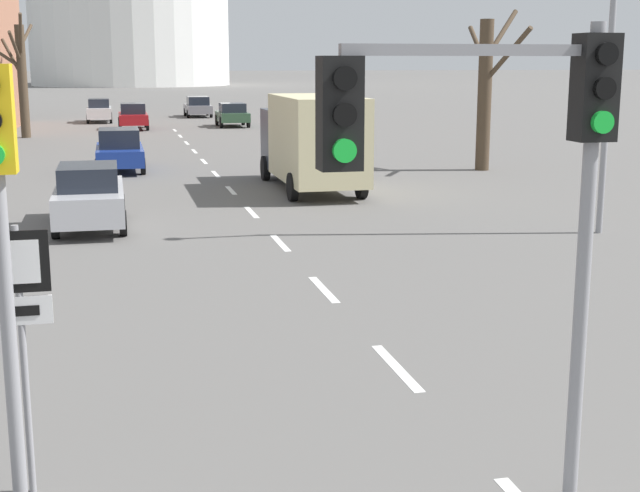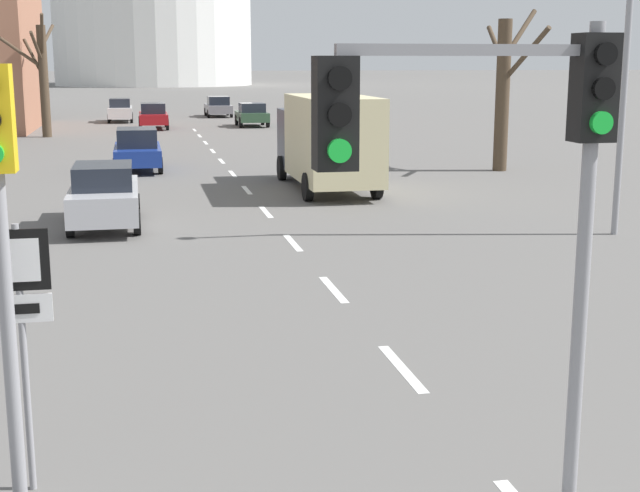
{
  "view_description": "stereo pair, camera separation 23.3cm",
  "coord_description": "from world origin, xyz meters",
  "px_view_note": "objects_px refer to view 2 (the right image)",
  "views": [
    {
      "loc": [
        -3.75,
        -2.06,
        4.24
      ],
      "look_at": [
        -1.69,
        6.8,
        2.34
      ],
      "focal_mm": 50.0,
      "sensor_mm": 36.0,
      "label": 1
    },
    {
      "loc": [
        -3.52,
        -2.11,
        4.24
      ],
      "look_at": [
        -1.69,
        6.8,
        2.34
      ],
      "focal_mm": 50.0,
      "sensor_mm": 36.0,
      "label": 2
    }
  ],
  "objects_px": {
    "sedan_far_right": "(153,116)",
    "sedan_near_right": "(252,114)",
    "traffic_signal_centre_tall": "(502,148)",
    "sedan_mid_centre": "(218,106)",
    "sedan_near_left": "(104,195)",
    "route_sign_post": "(21,311)",
    "sedan_distant_centre": "(137,149)",
    "sedan_far_left": "(120,110)",
    "street_lamp_right": "(613,6)",
    "delivery_truck": "(327,139)"
  },
  "relations": [
    {
      "from": "street_lamp_right",
      "to": "sedan_mid_centre",
      "type": "distance_m",
      "value": 50.51
    },
    {
      "from": "sedan_near_left",
      "to": "sedan_far_left",
      "type": "bearing_deg",
      "value": 90.3
    },
    {
      "from": "route_sign_post",
      "to": "street_lamp_right",
      "type": "xyz_separation_m",
      "value": [
        12.31,
        11.19,
        3.65
      ]
    },
    {
      "from": "traffic_signal_centre_tall",
      "to": "sedan_distant_centre",
      "type": "distance_m",
      "value": 28.65
    },
    {
      "from": "route_sign_post",
      "to": "sedan_near_left",
      "type": "distance_m",
      "value": 14.86
    },
    {
      "from": "route_sign_post",
      "to": "sedan_mid_centre",
      "type": "height_order",
      "value": "route_sign_post"
    },
    {
      "from": "sedan_near_left",
      "to": "sedan_near_right",
      "type": "relative_size",
      "value": 1.15
    },
    {
      "from": "traffic_signal_centre_tall",
      "to": "sedan_far_right",
      "type": "distance_m",
      "value": 50.68
    },
    {
      "from": "traffic_signal_centre_tall",
      "to": "sedan_far_left",
      "type": "bearing_deg",
      "value": 94.25
    },
    {
      "from": "route_sign_post",
      "to": "sedan_far_left",
      "type": "relative_size",
      "value": 0.62
    },
    {
      "from": "sedan_mid_centre",
      "to": "sedan_far_left",
      "type": "distance_m",
      "value": 8.78
    },
    {
      "from": "sedan_far_right",
      "to": "sedan_near_right",
      "type": "bearing_deg",
      "value": 7.6
    },
    {
      "from": "traffic_signal_centre_tall",
      "to": "sedan_mid_centre",
      "type": "xyz_separation_m",
      "value": [
        3.07,
        62.53,
        -2.7
      ]
    },
    {
      "from": "street_lamp_right",
      "to": "sedan_far_right",
      "type": "xyz_separation_m",
      "value": [
        -10.1,
        38.08,
        -4.67
      ]
    },
    {
      "from": "street_lamp_right",
      "to": "sedan_far_left",
      "type": "height_order",
      "value": "street_lamp_right"
    },
    {
      "from": "traffic_signal_centre_tall",
      "to": "sedan_near_left",
      "type": "height_order",
      "value": "traffic_signal_centre_tall"
    },
    {
      "from": "sedan_distant_centre",
      "to": "delivery_truck",
      "type": "bearing_deg",
      "value": -47.72
    },
    {
      "from": "sedan_far_left",
      "to": "delivery_truck",
      "type": "bearing_deg",
      "value": -78.61
    },
    {
      "from": "sedan_far_left",
      "to": "sedan_far_right",
      "type": "xyz_separation_m",
      "value": [
        2.15,
        -7.17,
        0.01
      ]
    },
    {
      "from": "sedan_far_right",
      "to": "sedan_distant_centre",
      "type": "height_order",
      "value": "sedan_distant_centre"
    },
    {
      "from": "sedan_far_left",
      "to": "street_lamp_right",
      "type": "bearing_deg",
      "value": -74.84
    },
    {
      "from": "street_lamp_right",
      "to": "sedan_distant_centre",
      "type": "height_order",
      "value": "street_lamp_right"
    },
    {
      "from": "sedan_near_left",
      "to": "sedan_far_left",
      "type": "relative_size",
      "value": 1.02
    },
    {
      "from": "sedan_mid_centre",
      "to": "delivery_truck",
      "type": "xyz_separation_m",
      "value": [
        -0.06,
        -40.99,
        0.92
      ]
    },
    {
      "from": "sedan_far_left",
      "to": "sedan_distant_centre",
      "type": "distance_m",
      "value": 29.41
    },
    {
      "from": "sedan_distant_centre",
      "to": "sedan_far_left",
      "type": "bearing_deg",
      "value": 92.14
    },
    {
      "from": "traffic_signal_centre_tall",
      "to": "delivery_truck",
      "type": "relative_size",
      "value": 0.64
    },
    {
      "from": "sedan_distant_centre",
      "to": "sedan_mid_centre",
      "type": "bearing_deg",
      "value": 79.62
    },
    {
      "from": "sedan_near_right",
      "to": "sedan_mid_centre",
      "type": "relative_size",
      "value": 0.86
    },
    {
      "from": "route_sign_post",
      "to": "sedan_far_right",
      "type": "distance_m",
      "value": 49.33
    },
    {
      "from": "sedan_near_right",
      "to": "sedan_near_left",
      "type": "bearing_deg",
      "value": -103.32
    },
    {
      "from": "route_sign_post",
      "to": "delivery_truck",
      "type": "distance_m",
      "value": 21.53
    },
    {
      "from": "sedan_distant_centre",
      "to": "sedan_near_left",
      "type": "bearing_deg",
      "value": -94.13
    },
    {
      "from": "route_sign_post",
      "to": "street_lamp_right",
      "type": "height_order",
      "value": "street_lamp_right"
    },
    {
      "from": "traffic_signal_centre_tall",
      "to": "sedan_distant_centre",
      "type": "xyz_separation_m",
      "value": [
        -3.19,
        28.35,
        -2.65
      ]
    },
    {
      "from": "traffic_signal_centre_tall",
      "to": "sedan_mid_centre",
      "type": "height_order",
      "value": "traffic_signal_centre_tall"
    },
    {
      "from": "sedan_far_right",
      "to": "route_sign_post",
      "type": "bearing_deg",
      "value": -92.57
    },
    {
      "from": "route_sign_post",
      "to": "street_lamp_right",
      "type": "relative_size",
      "value": 0.3
    },
    {
      "from": "sedan_near_left",
      "to": "sedan_far_right",
      "type": "distance_m",
      "value": 34.5
    },
    {
      "from": "sedan_distant_centre",
      "to": "sedan_far_right",
      "type": "bearing_deg",
      "value": 87.28
    },
    {
      "from": "sedan_mid_centre",
      "to": "sedan_far_right",
      "type": "height_order",
      "value": "sedan_far_right"
    },
    {
      "from": "sedan_near_left",
      "to": "sedan_far_left",
      "type": "xyz_separation_m",
      "value": [
        -0.22,
        41.62,
        0.0
      ]
    },
    {
      "from": "sedan_near_right",
      "to": "delivery_truck",
      "type": "bearing_deg",
      "value": -92.45
    },
    {
      "from": "sedan_near_right",
      "to": "sedan_distant_centre",
      "type": "distance_m",
      "value": 24.25
    },
    {
      "from": "sedan_near_right",
      "to": "sedan_far_right",
      "type": "xyz_separation_m",
      "value": [
        -6.42,
        -0.86,
        0.04
      ]
    },
    {
      "from": "street_lamp_right",
      "to": "sedan_mid_centre",
      "type": "xyz_separation_m",
      "value": [
        -4.9,
        50.05,
        -4.73
      ]
    },
    {
      "from": "traffic_signal_centre_tall",
      "to": "delivery_truck",
      "type": "bearing_deg",
      "value": 82.04
    },
    {
      "from": "route_sign_post",
      "to": "sedan_distant_centre",
      "type": "height_order",
      "value": "route_sign_post"
    },
    {
      "from": "traffic_signal_centre_tall",
      "to": "sedan_near_left",
      "type": "distance_m",
      "value": 16.84
    },
    {
      "from": "traffic_signal_centre_tall",
      "to": "street_lamp_right",
      "type": "relative_size",
      "value": 0.51
    }
  ]
}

